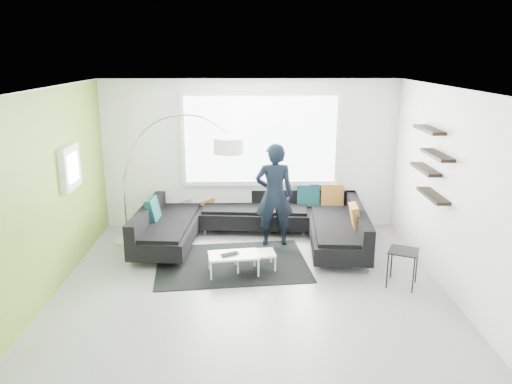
% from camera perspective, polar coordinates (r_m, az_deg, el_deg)
% --- Properties ---
extents(ground, '(5.50, 5.50, 0.00)m').
position_cam_1_polar(ground, '(7.44, -0.57, -10.25)').
color(ground, gray).
rests_on(ground, ground).
extents(room_shell, '(5.54, 5.04, 2.82)m').
position_cam_1_polar(room_shell, '(7.04, -0.32, 3.86)').
color(room_shell, white).
rests_on(room_shell, ground).
extents(sectional_sofa, '(3.98, 2.63, 0.82)m').
position_cam_1_polar(sectional_sofa, '(8.69, -0.40, -3.76)').
color(sectional_sofa, black).
rests_on(sectional_sofa, ground).
extents(rug, '(2.54, 1.96, 0.01)m').
position_cam_1_polar(rug, '(8.05, -2.77, -8.13)').
color(rug, black).
rests_on(rug, ground).
extents(coffee_table, '(1.03, 0.69, 0.32)m').
position_cam_1_polar(coffee_table, '(7.72, -1.34, -7.96)').
color(coffee_table, silver).
rests_on(coffee_table, ground).
extents(arc_lamp, '(2.33, 1.46, 2.30)m').
position_cam_1_polar(arc_lamp, '(8.83, -14.98, 1.35)').
color(arc_lamp, silver).
rests_on(arc_lamp, ground).
extents(side_table, '(0.52, 0.52, 0.54)m').
position_cam_1_polar(side_table, '(7.52, 16.36, -8.33)').
color(side_table, black).
rests_on(side_table, ground).
extents(person, '(0.67, 0.45, 1.80)m').
position_cam_1_polar(person, '(8.53, 2.10, -0.34)').
color(person, black).
rests_on(person, ground).
extents(laptop, '(0.44, 0.43, 0.02)m').
position_cam_1_polar(laptop, '(7.52, -2.87, -7.23)').
color(laptop, black).
rests_on(laptop, coffee_table).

